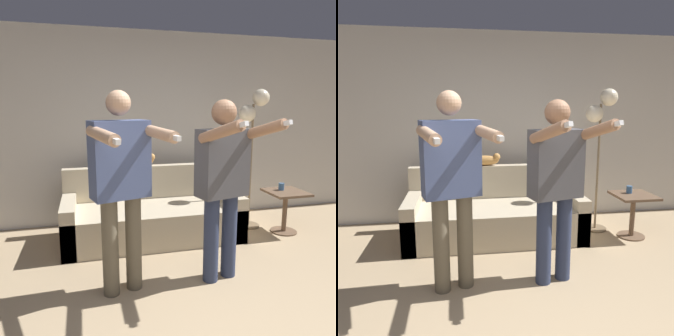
{
  "view_description": "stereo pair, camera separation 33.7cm",
  "coord_description": "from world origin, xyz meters",
  "views": [
    {
      "loc": [
        -0.95,
        -1.81,
        1.6
      ],
      "look_at": [
        -0.13,
        1.4,
        0.98
      ],
      "focal_mm": 35.0,
      "sensor_mm": 36.0,
      "label": 1
    },
    {
      "loc": [
        -0.62,
        -1.88,
        1.6
      ],
      "look_at": [
        -0.13,
        1.4,
        0.98
      ],
      "focal_mm": 35.0,
      "sensor_mm": 36.0,
      "label": 2
    }
  ],
  "objects": [
    {
      "name": "person_left",
      "position": [
        -0.68,
        0.84,
        1.01
      ],
      "size": [
        0.66,
        0.77,
        1.73
      ],
      "rotation": [
        0.0,
        0.0,
        0.27
      ],
      "color": "#6B604C",
      "rests_on": "ground_plane"
    },
    {
      "name": "wall_back",
      "position": [
        0.0,
        2.7,
        1.3
      ],
      "size": [
        10.0,
        0.05,
        2.6
      ],
      "color": "beige",
      "rests_on": "ground_plane"
    },
    {
      "name": "side_table",
      "position": [
        1.5,
        1.73,
        0.39
      ],
      "size": [
        0.47,
        0.47,
        0.54
      ],
      "color": "brown",
      "rests_on": "ground_plane"
    },
    {
      "name": "couch",
      "position": [
        -0.19,
        2.0,
        0.26
      ],
      "size": [
        2.11,
        0.92,
        0.84
      ],
      "color": "beige",
      "rests_on": "ground_plane"
    },
    {
      "name": "cat",
      "position": [
        -0.27,
        2.34,
        0.91
      ],
      "size": [
        0.52,
        0.11,
        0.16
      ],
      "color": "tan",
      "rests_on": "couch"
    },
    {
      "name": "person_right",
      "position": [
        0.23,
        0.84,
        0.97
      ],
      "size": [
        0.63,
        0.75,
        1.66
      ],
      "rotation": [
        0.0,
        0.0,
        0.25
      ],
      "color": "#2D3856",
      "rests_on": "ground_plane"
    },
    {
      "name": "floor_lamp",
      "position": [
        1.16,
        2.03,
        1.44
      ],
      "size": [
        0.4,
        0.3,
        1.82
      ],
      "color": "#756047",
      "rests_on": "ground_plane"
    },
    {
      "name": "cup",
      "position": [
        1.47,
        1.79,
        0.59
      ],
      "size": [
        0.07,
        0.07,
        0.09
      ],
      "color": "#3D6693",
      "rests_on": "side_table"
    }
  ]
}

